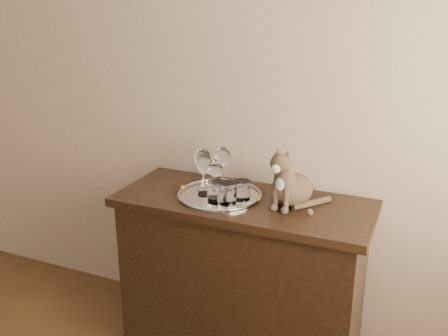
# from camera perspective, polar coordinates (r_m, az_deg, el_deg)

# --- Properties ---
(wall_back) EXTENTS (4.00, 0.10, 2.70)m
(wall_back) POSITION_cam_1_polar(r_m,az_deg,el_deg) (2.73, -7.25, 10.46)
(wall_back) COLOR tan
(wall_back) RESTS_ON ground
(sideboard) EXTENTS (1.20, 0.50, 0.85)m
(sideboard) POSITION_cam_1_polar(r_m,az_deg,el_deg) (2.53, 2.09, -12.55)
(sideboard) COLOR black
(sideboard) RESTS_ON ground
(tray) EXTENTS (0.40, 0.40, 0.01)m
(tray) POSITION_cam_1_polar(r_m,az_deg,el_deg) (2.36, -0.50, -3.23)
(tray) COLOR silver
(tray) RESTS_ON sideboard
(wine_glass_a) EXTENTS (0.08, 0.08, 0.21)m
(wine_glass_a) POSITION_cam_1_polar(r_m,az_deg,el_deg) (2.40, -2.44, -0.10)
(wine_glass_a) COLOR silver
(wine_glass_a) RESTS_ON tray
(wine_glass_b) EXTENTS (0.08, 0.08, 0.21)m
(wine_glass_b) POSITION_cam_1_polar(r_m,az_deg,el_deg) (2.43, -0.15, 0.16)
(wine_glass_b) COLOR silver
(wine_glass_b) RESTS_ON tray
(wine_glass_c) EXTENTS (0.08, 0.08, 0.20)m
(wine_glass_c) POSITION_cam_1_polar(r_m,az_deg,el_deg) (2.34, -2.27, -0.70)
(wine_glass_c) COLOR silver
(wine_glass_c) RESTS_ON tray
(wine_glass_d) EXTENTS (0.07, 0.07, 0.18)m
(wine_glass_d) POSITION_cam_1_polar(r_m,az_deg,el_deg) (2.32, -0.97, -1.13)
(wine_glass_d) COLOR white
(wine_glass_d) RESTS_ON tray
(tumbler_a) EXTENTS (0.09, 0.09, 0.10)m
(tumbler_a) POSITION_cam_1_polar(r_m,az_deg,el_deg) (2.25, 0.37, -2.85)
(tumbler_a) COLOR white
(tumbler_a) RESTS_ON tray
(tumbler_b) EXTENTS (0.09, 0.09, 0.10)m
(tumbler_b) POSITION_cam_1_polar(r_m,az_deg,el_deg) (2.27, -0.80, -2.73)
(tumbler_b) COLOR white
(tumbler_b) RESTS_ON tray
(tumbler_c) EXTENTS (0.08, 0.08, 0.09)m
(tumbler_c) POSITION_cam_1_polar(r_m,az_deg,el_deg) (2.30, 2.04, -2.53)
(tumbler_c) COLOR silver
(tumbler_c) RESTS_ON tray
(cat) EXTENTS (0.33, 0.32, 0.29)m
(cat) POSITION_cam_1_polar(r_m,az_deg,el_deg) (2.26, 7.82, -0.70)
(cat) COLOR #48382B
(cat) RESTS_ON sideboard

